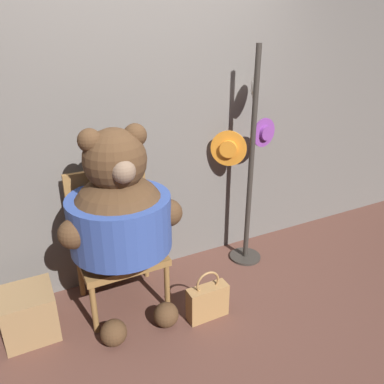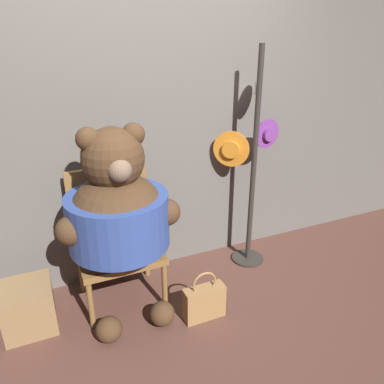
{
  "view_description": "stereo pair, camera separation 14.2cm",
  "coord_description": "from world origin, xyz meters",
  "views": [
    {
      "loc": [
        -0.91,
        -2.03,
        1.91
      ],
      "look_at": [
        0.26,
        0.27,
        0.8
      ],
      "focal_mm": 35.0,
      "sensor_mm": 36.0,
      "label": 1
    },
    {
      "loc": [
        -0.78,
        -2.09,
        1.91
      ],
      "look_at": [
        0.26,
        0.27,
        0.8
      ],
      "focal_mm": 35.0,
      "sensor_mm": 36.0,
      "label": 2
    }
  ],
  "objects": [
    {
      "name": "handbag_on_ground",
      "position": [
        0.16,
        -0.17,
        0.14
      ],
      "size": [
        0.3,
        0.11,
        0.39
      ],
      "color": "#A87A47",
      "rests_on": "ground_plane"
    },
    {
      "name": "teddy_bear",
      "position": [
        -0.33,
        0.18,
        0.77
      ],
      "size": [
        0.83,
        0.74,
        1.38
      ],
      "color": "#4C331E",
      "rests_on": "ground_plane"
    },
    {
      "name": "wall_back",
      "position": [
        0.0,
        0.66,
        1.17
      ],
      "size": [
        8.0,
        0.1,
        2.33
      ],
      "color": "#66605B",
      "rests_on": "ground_plane"
    },
    {
      "name": "hat_display_rack",
      "position": [
        0.83,
        0.39,
        0.9
      ],
      "size": [
        0.5,
        0.36,
        1.83
      ],
      "color": "#332D28",
      "rests_on": "ground_plane"
    },
    {
      "name": "wooden_crate",
      "position": [
        -0.99,
        0.23,
        0.17
      ],
      "size": [
        0.33,
        0.33,
        0.33
      ],
      "color": "#937047",
      "rests_on": "ground_plane"
    },
    {
      "name": "chair",
      "position": [
        -0.33,
        0.36,
        0.52
      ],
      "size": [
        0.59,
        0.5,
        1.0
      ],
      "color": "olive",
      "rests_on": "ground_plane"
    },
    {
      "name": "ground_plane",
      "position": [
        0.0,
        0.0,
        0.0
      ],
      "size": [
        14.0,
        14.0,
        0.0
      ],
      "primitive_type": "plane",
      "color": "brown"
    }
  ]
}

